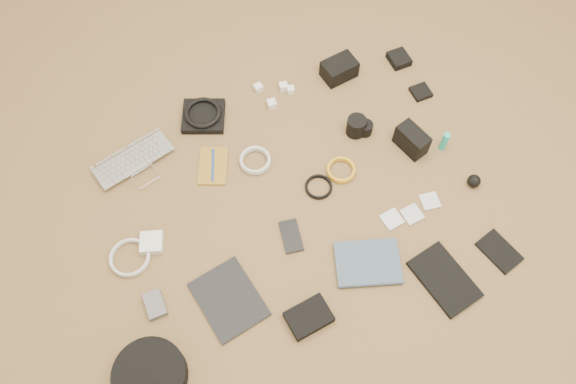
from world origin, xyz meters
name	(u,v)px	position (x,y,z in m)	size (l,w,h in m)	color
laptop	(139,167)	(-0.47, 0.34, 0.01)	(0.29, 0.20, 0.02)	#B5B5B9
headphone_pouch	(204,116)	(-0.18, 0.46, 0.01)	(0.16, 0.15, 0.03)	black
headphones	(203,113)	(-0.18, 0.46, 0.04)	(0.14, 0.14, 0.02)	black
charger_a	(258,88)	(0.06, 0.51, 0.01)	(0.03, 0.03, 0.03)	white
charger_b	(284,87)	(0.15, 0.48, 0.02)	(0.03, 0.03, 0.03)	white
charger_c	(291,90)	(0.17, 0.45, 0.01)	(0.03, 0.03, 0.03)	white
charger_d	(272,104)	(0.08, 0.42, 0.02)	(0.03, 0.03, 0.03)	white
dslr_camera	(339,69)	(0.38, 0.46, 0.04)	(0.13, 0.09, 0.08)	black
lens_pouch	(399,59)	(0.64, 0.43, 0.02)	(0.08, 0.09, 0.03)	black
notebook_olive	(213,166)	(-0.22, 0.24, 0.00)	(0.10, 0.16, 0.01)	olive
pen_blue	(213,165)	(-0.22, 0.24, 0.01)	(0.01, 0.01, 0.13)	#153EAD
cable_white_a	(255,161)	(-0.07, 0.20, 0.01)	(0.12, 0.12, 0.01)	silver
lens_a	(356,126)	(0.33, 0.18, 0.04)	(0.07, 0.07, 0.08)	black
lens_b	(365,128)	(0.36, 0.17, 0.03)	(0.06, 0.06, 0.05)	black
card_reader	(421,92)	(0.65, 0.25, 0.01)	(0.07, 0.07, 0.02)	black
power_brick	(152,243)	(-0.51, 0.03, 0.02)	(0.08, 0.08, 0.03)	white
cable_white_b	(130,258)	(-0.59, 0.01, 0.01)	(0.14, 0.14, 0.01)	silver
cable_black	(319,187)	(0.10, 0.01, 0.00)	(0.10, 0.10, 0.01)	black
cable_yellow	(341,171)	(0.20, 0.05, 0.01)	(0.11, 0.11, 0.01)	gold
flash	(412,140)	(0.49, 0.05, 0.05)	(0.07, 0.12, 0.09)	black
lens_cleaner	(444,142)	(0.60, 0.00, 0.04)	(0.03, 0.03, 0.09)	#1BB5A3
battery_charger	(155,305)	(-0.56, -0.18, 0.01)	(0.06, 0.09, 0.03)	#58585D
tablet	(229,299)	(-0.33, -0.25, 0.01)	(0.18, 0.24, 0.01)	black
phone	(291,236)	(-0.06, -0.12, 0.00)	(0.06, 0.12, 0.01)	black
filter_case_left	(392,219)	(0.29, -0.20, 0.00)	(0.07, 0.07, 0.01)	silver
filter_case_mid	(412,214)	(0.36, -0.21, 0.00)	(0.06, 0.06, 0.01)	silver
filter_case_right	(430,201)	(0.44, -0.19, 0.00)	(0.06, 0.06, 0.01)	silver
air_blower	(474,181)	(0.62, -0.18, 0.02)	(0.05, 0.05, 0.05)	black
headphone_case	(150,375)	(-0.63, -0.39, 0.03)	(0.22, 0.22, 0.06)	black
drive_case	(309,317)	(-0.12, -0.41, 0.02)	(0.14, 0.10, 0.03)	black
paperback	(371,286)	(0.11, -0.39, 0.01)	(0.16, 0.21, 0.02)	#3C4F65
notebook_black_a	(444,279)	(0.35, -0.46, 0.01)	(0.14, 0.23, 0.02)	black
notebook_black_b	(499,251)	(0.57, -0.44, 0.01)	(0.09, 0.14, 0.01)	black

